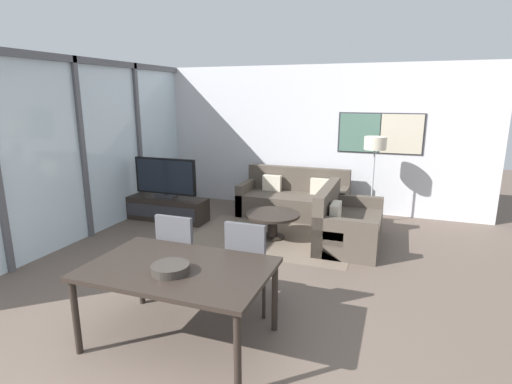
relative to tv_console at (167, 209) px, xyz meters
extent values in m
cube|color=silver|center=(2.19, 1.71, 1.19)|extent=(6.85, 0.06, 2.80)
cube|color=#2D2D33|center=(3.57, 1.67, 1.34)|extent=(1.53, 0.01, 0.75)
cube|color=#4C7060|center=(3.19, 1.67, 1.34)|extent=(0.73, 0.02, 0.71)
cube|color=beige|center=(3.94, 1.67, 1.34)|extent=(0.73, 0.02, 0.71)
cube|color=silver|center=(-0.73, -1.17, 1.19)|extent=(0.02, 5.78, 2.80)
cube|color=#515156|center=(-0.70, -1.17, 2.54)|extent=(0.07, 5.78, 0.10)
cube|color=#515156|center=(-0.70, -1.17, 1.19)|extent=(0.07, 0.08, 2.80)
cube|color=#515156|center=(-0.70, 0.27, 1.19)|extent=(0.07, 0.08, 2.80)
cube|color=#706051|center=(2.11, -0.26, -0.21)|extent=(2.58, 1.75, 0.01)
cube|color=black|center=(0.00, 0.00, 0.00)|extent=(1.52, 0.46, 0.42)
cube|color=#2D2D33|center=(0.00, -0.23, 0.00)|extent=(1.40, 0.01, 0.23)
cube|color=#2D2D33|center=(0.00, 0.00, 0.24)|extent=(0.36, 0.20, 0.05)
cube|color=#2D2D33|center=(0.00, 0.00, 0.30)|extent=(0.06, 0.03, 0.08)
cube|color=black|center=(0.00, 0.00, 0.61)|extent=(1.22, 0.04, 0.66)
cube|color=black|center=(0.00, -0.02, 0.61)|extent=(1.13, 0.01, 0.59)
cube|color=#51473D|center=(2.11, 1.01, 0.00)|extent=(2.00, 0.88, 0.42)
cube|color=#51473D|center=(2.11, 1.37, 0.23)|extent=(2.00, 0.16, 0.88)
cube|color=#51473D|center=(1.18, 1.01, 0.09)|extent=(0.14, 0.88, 0.60)
cube|color=#51473D|center=(3.04, 1.01, 0.09)|extent=(0.14, 0.88, 0.60)
cube|color=beige|center=(1.64, 1.19, 0.36)|extent=(0.36, 0.12, 0.30)
cube|color=beige|center=(2.59, 1.19, 0.36)|extent=(0.36, 0.12, 0.30)
cube|color=#51473D|center=(3.31, -0.10, 0.00)|extent=(0.88, 1.53, 0.42)
cube|color=#51473D|center=(2.95, -0.10, 0.23)|extent=(0.16, 1.53, 0.88)
cube|color=#51473D|center=(3.31, -0.79, 0.09)|extent=(0.88, 0.14, 0.60)
cube|color=#51473D|center=(3.31, 0.59, 0.09)|extent=(0.88, 0.14, 0.60)
cube|color=beige|center=(3.13, -0.44, 0.36)|extent=(0.12, 0.36, 0.30)
cylinder|color=black|center=(2.11, -0.26, -0.20)|extent=(0.39, 0.39, 0.03)
cylinder|color=black|center=(2.11, -0.26, -0.03)|extent=(0.16, 0.16, 0.37)
cylinder|color=black|center=(2.11, -0.26, 0.18)|extent=(0.86, 0.86, 0.04)
cube|color=black|center=(2.15, -3.19, 0.52)|extent=(1.65, 1.06, 0.04)
cylinder|color=black|center=(1.39, -3.65, 0.14)|extent=(0.06, 0.06, 0.71)
cylinder|color=black|center=(2.91, -3.65, 0.14)|extent=(0.06, 0.06, 0.71)
cylinder|color=black|center=(1.39, -2.72, 0.14)|extent=(0.06, 0.06, 0.71)
cylinder|color=black|center=(2.91, -2.72, 0.14)|extent=(0.06, 0.06, 0.71)
cube|color=#4C4C51|center=(1.75, -2.39, 0.24)|extent=(0.46, 0.46, 0.06)
cube|color=#4C4C51|center=(1.75, -2.59, 0.53)|extent=(0.42, 0.05, 0.52)
cylinder|color=black|center=(1.55, -2.59, 0.00)|extent=(0.04, 0.04, 0.42)
cylinder|color=black|center=(1.95, -2.59, 0.00)|extent=(0.04, 0.04, 0.42)
cylinder|color=black|center=(1.55, -2.19, 0.00)|extent=(0.04, 0.04, 0.42)
cylinder|color=black|center=(1.95, -2.19, 0.00)|extent=(0.04, 0.04, 0.42)
cube|color=#4C4C51|center=(2.55, -2.36, 0.24)|extent=(0.46, 0.46, 0.06)
cube|color=#4C4C51|center=(2.55, -2.56, 0.53)|extent=(0.42, 0.05, 0.52)
cylinder|color=black|center=(2.35, -2.56, 0.00)|extent=(0.04, 0.04, 0.42)
cylinder|color=black|center=(2.75, -2.56, 0.00)|extent=(0.04, 0.04, 0.42)
cylinder|color=black|center=(2.35, -2.16, 0.00)|extent=(0.04, 0.04, 0.42)
cylinder|color=black|center=(2.75, -2.16, 0.00)|extent=(0.04, 0.04, 0.42)
cylinder|color=#332D28|center=(2.15, -3.32, 0.57)|extent=(0.33, 0.33, 0.08)
torus|color=#332D28|center=(2.15, -3.32, 0.60)|extent=(0.33, 0.33, 0.02)
cylinder|color=#2D2D33|center=(3.53, 1.04, -0.20)|extent=(0.28, 0.28, 0.02)
cylinder|color=#B7B7BC|center=(3.53, 1.04, 0.47)|extent=(0.03, 0.03, 1.30)
cylinder|color=beige|center=(3.53, 1.04, 1.23)|extent=(0.37, 0.37, 0.22)
camera|label=1|loc=(3.93, -6.05, 2.02)|focal=28.00mm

